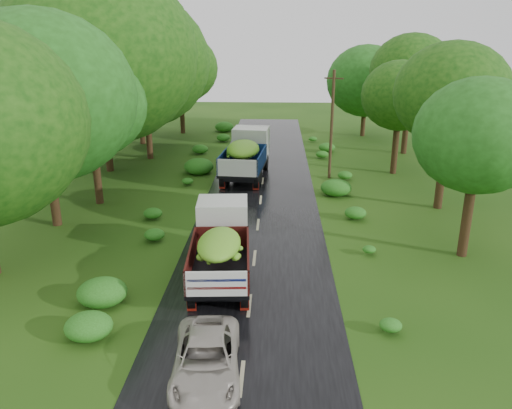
# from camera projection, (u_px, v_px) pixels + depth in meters

# --- Properties ---
(ground) EXTENTS (120.00, 120.00, 0.00)m
(ground) POSITION_uv_depth(u_px,v_px,m) (242.00, 379.00, 14.10)
(ground) COLOR #1B430E
(ground) RESTS_ON ground
(road) EXTENTS (6.50, 80.00, 0.02)m
(road) POSITION_uv_depth(u_px,v_px,m) (251.00, 292.00, 18.82)
(road) COLOR black
(road) RESTS_ON ground
(road_lines) EXTENTS (0.12, 69.60, 0.00)m
(road_lines) POSITION_uv_depth(u_px,v_px,m) (252.00, 279.00, 19.76)
(road_lines) COLOR #BFB78C
(road_lines) RESTS_ON road
(truck_near) EXTENTS (2.54, 6.24, 2.57)m
(truck_near) POSITION_uv_depth(u_px,v_px,m) (221.00, 242.00, 19.69)
(truck_near) COLOR black
(truck_near) RESTS_ON ground
(truck_far) EXTENTS (3.12, 7.25, 2.96)m
(truck_far) POSITION_uv_depth(u_px,v_px,m) (247.00, 152.00, 33.58)
(truck_far) COLOR black
(truck_far) RESTS_ON ground
(car) EXTENTS (2.21, 4.20, 1.13)m
(car) POSITION_uv_depth(u_px,v_px,m) (206.00, 359.00, 14.01)
(car) COLOR #B6ADA2
(car) RESTS_ON road
(utility_pole) EXTENTS (1.19, 0.53, 7.09)m
(utility_pole) POSITION_uv_depth(u_px,v_px,m) (332.00, 124.00, 32.56)
(utility_pole) COLOR #382616
(utility_pole) RESTS_ON ground
(trees_left) EXTENTS (7.07, 34.34, 10.23)m
(trees_left) POSITION_uv_depth(u_px,v_px,m) (109.00, 74.00, 32.84)
(trees_left) COLOR black
(trees_left) RESTS_ON ground
(trees_right) EXTENTS (5.89, 30.65, 8.07)m
(trees_right) POSITION_uv_depth(u_px,v_px,m) (406.00, 89.00, 34.14)
(trees_right) COLOR black
(trees_right) RESTS_ON ground
(shrubs) EXTENTS (11.90, 44.00, 0.70)m
(shrubs) POSITION_uv_depth(u_px,v_px,m) (259.00, 206.00, 27.21)
(shrubs) COLOR #266718
(shrubs) RESTS_ON ground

